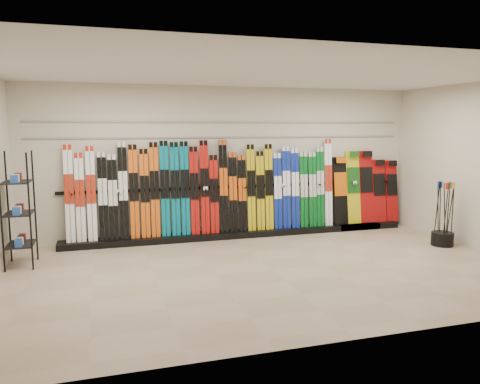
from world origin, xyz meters
name	(u,v)px	position (x,y,z in m)	size (l,w,h in m)	color
floor	(272,270)	(0.00, 0.00, 0.00)	(8.00, 8.00, 0.00)	tan
back_wall	(229,162)	(0.00, 2.50, 1.50)	(8.00, 8.00, 0.00)	beige
ceiling	(274,72)	(0.00, 0.00, 3.00)	(8.00, 8.00, 0.00)	silver
ski_rack_base	(243,234)	(0.22, 2.28, 0.06)	(8.00, 0.40, 0.12)	black
skis	(208,190)	(-0.47, 2.31, 0.97)	(5.36, 0.18, 1.84)	white
snowboards	(365,189)	(3.06, 2.35, 0.85)	(1.59, 0.24, 1.57)	black
accessory_rack	(19,209)	(-3.75, 1.38, 0.91)	(0.40, 0.60, 1.82)	black
pole_bin	(442,239)	(3.60, 0.51, 0.12)	(0.40, 0.40, 0.25)	black
ski_poles	(444,213)	(3.60, 0.50, 0.61)	(0.26, 0.32, 1.18)	black
slatwall_rail_0	(229,137)	(0.00, 2.48, 2.00)	(7.60, 0.02, 0.03)	gray
slatwall_rail_1	(229,122)	(0.00, 2.48, 2.30)	(7.60, 0.02, 0.03)	gray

